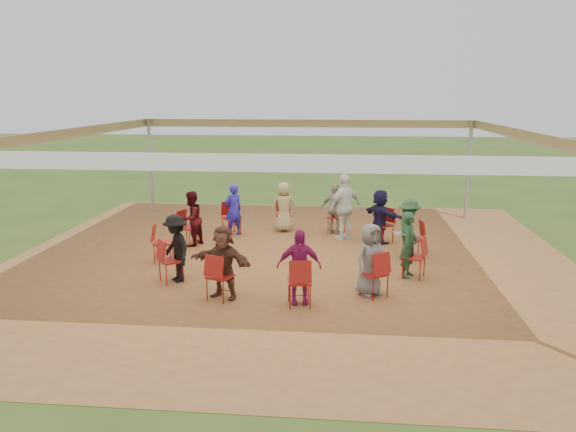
# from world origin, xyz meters

# --- Properties ---
(ground) EXTENTS (80.00, 80.00, 0.00)m
(ground) POSITION_xyz_m (0.00, 0.00, 0.00)
(ground) COLOR #314917
(ground) RESTS_ON ground
(dirt_patch) EXTENTS (13.00, 13.00, 0.00)m
(dirt_patch) POSITION_xyz_m (0.00, 0.00, 0.01)
(dirt_patch) COLOR brown
(dirt_patch) RESTS_ON ground
(tent) EXTENTS (10.33, 10.33, 3.00)m
(tent) POSITION_xyz_m (0.00, 0.00, 2.37)
(tent) COLOR #B2B2B7
(tent) RESTS_ON ground
(chair_0) EXTENTS (0.50, 0.48, 0.90)m
(chair_0) POSITION_xyz_m (2.86, 0.45, 0.45)
(chair_0) COLOR #A01712
(chair_0) RESTS_ON ground
(chair_1) EXTENTS (0.61, 0.60, 0.90)m
(chair_1) POSITION_xyz_m (2.25, 1.82, 0.45)
(chair_1) COLOR #A01712
(chair_1) RESTS_ON ground
(chair_2) EXTENTS (0.55, 0.56, 0.90)m
(chair_2) POSITION_xyz_m (1.04, 2.71, 0.45)
(chair_2) COLOR #A01712
(chair_2) RESTS_ON ground
(chair_3) EXTENTS (0.48, 0.50, 0.90)m
(chair_3) POSITION_xyz_m (-0.45, 2.86, 0.45)
(chair_3) COLOR #A01712
(chair_3) RESTS_ON ground
(chair_4) EXTENTS (0.60, 0.61, 0.90)m
(chair_4) POSITION_xyz_m (-1.82, 2.25, 0.45)
(chair_4) COLOR #A01712
(chair_4) RESTS_ON ground
(chair_5) EXTENTS (0.56, 0.55, 0.90)m
(chair_5) POSITION_xyz_m (-2.71, 1.04, 0.45)
(chair_5) COLOR #A01712
(chair_5) RESTS_ON ground
(chair_6) EXTENTS (0.50, 0.48, 0.90)m
(chair_6) POSITION_xyz_m (-2.86, -0.45, 0.45)
(chair_6) COLOR #A01712
(chair_6) RESTS_ON ground
(chair_7) EXTENTS (0.61, 0.60, 0.90)m
(chair_7) POSITION_xyz_m (-2.25, -1.82, 0.45)
(chair_7) COLOR #A01712
(chair_7) RESTS_ON ground
(chair_8) EXTENTS (0.55, 0.56, 0.90)m
(chair_8) POSITION_xyz_m (-1.04, -2.71, 0.45)
(chair_8) COLOR #A01712
(chair_8) RESTS_ON ground
(chair_9) EXTENTS (0.48, 0.50, 0.90)m
(chair_9) POSITION_xyz_m (0.45, -2.86, 0.45)
(chair_9) COLOR #A01712
(chair_9) RESTS_ON ground
(chair_10) EXTENTS (0.60, 0.61, 0.90)m
(chair_10) POSITION_xyz_m (1.82, -2.25, 0.45)
(chair_10) COLOR #A01712
(chair_10) RESTS_ON ground
(chair_11) EXTENTS (0.56, 0.55, 0.90)m
(chair_11) POSITION_xyz_m (2.71, -1.04, 0.45)
(chair_11) COLOR #A01712
(chair_11) RESTS_ON ground
(person_seated_0) EXTENTS (0.58, 0.96, 1.39)m
(person_seated_0) POSITION_xyz_m (2.75, 0.43, 0.70)
(person_seated_0) COLOR #21462C
(person_seated_0) RESTS_ON ground
(person_seated_1) EXTENTS (1.19, 1.31, 1.39)m
(person_seated_1) POSITION_xyz_m (2.16, 1.75, 0.70)
(person_seated_1) COLOR #1A163C
(person_seated_1) RESTS_ON ground
(person_seated_2) EXTENTS (0.91, 0.68, 1.39)m
(person_seated_2) POSITION_xyz_m (1.00, 2.59, 0.70)
(person_seated_2) COLOR #9D9B8B
(person_seated_2) RESTS_ON ground
(person_seated_3) EXTENTS (0.73, 0.48, 1.39)m
(person_seated_3) POSITION_xyz_m (-0.43, 2.75, 0.70)
(person_seated_3) COLOR tan
(person_seated_3) RESTS_ON ground
(person_seated_4) EXTENTS (0.61, 0.58, 1.39)m
(person_seated_4) POSITION_xyz_m (-1.75, 2.16, 0.70)
(person_seated_4) COLOR #231FB0
(person_seated_4) RESTS_ON ground
(person_seated_5) EXTENTS (0.61, 0.77, 1.39)m
(person_seated_5) POSITION_xyz_m (-2.59, 1.00, 0.70)
(person_seated_5) COLOR #39090E
(person_seated_5) RESTS_ON ground
(person_seated_6) EXTENTS (0.91, 0.98, 1.39)m
(person_seated_6) POSITION_xyz_m (-2.16, -1.75, 0.70)
(person_seated_6) COLOR black
(person_seated_6) RESTS_ON ground
(person_seated_7) EXTENTS (1.38, 0.92, 1.39)m
(person_seated_7) POSITION_xyz_m (-1.00, -2.59, 0.70)
(person_seated_7) COLOR #543127
(person_seated_7) RESTS_ON ground
(person_seated_8) EXTENTS (0.87, 0.54, 1.39)m
(person_seated_8) POSITION_xyz_m (0.43, -2.75, 0.70)
(person_seated_8) COLOR #9C1C63
(person_seated_8) RESTS_ON ground
(person_seated_9) EXTENTS (0.77, 0.72, 1.39)m
(person_seated_9) POSITION_xyz_m (1.75, -2.16, 0.70)
(person_seated_9) COLOR slate
(person_seated_9) RESTS_ON ground
(person_seated_10) EXTENTS (0.49, 0.59, 1.39)m
(person_seated_10) POSITION_xyz_m (2.59, -1.00, 0.70)
(person_seated_10) COLOR #21462C
(person_seated_10) RESTS_ON ground
(standing_person) EXTENTS (1.12, 1.07, 1.75)m
(standing_person) POSITION_xyz_m (1.26, 1.98, 0.88)
(standing_person) COLOR white
(standing_person) RESTS_ON ground
(cable_coil) EXTENTS (0.33, 0.33, 0.03)m
(cable_coil) POSITION_xyz_m (0.30, -0.19, 0.02)
(cable_coil) COLOR black
(cable_coil) RESTS_ON ground
(laptop) EXTENTS (0.31, 0.37, 0.23)m
(laptop) POSITION_xyz_m (2.59, 0.41, 0.66)
(laptop) COLOR #B7B7BC
(laptop) RESTS_ON ground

